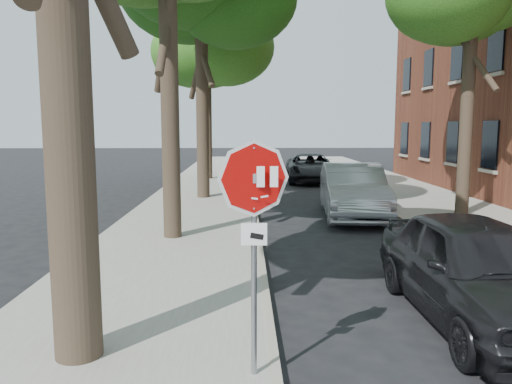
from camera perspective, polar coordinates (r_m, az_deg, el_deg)
ground at (r=6.04m, az=6.89°, el=-20.83°), size 120.00×120.00×0.00m
sidewalk_left at (r=17.57m, az=-6.86°, el=-1.67°), size 4.00×55.00×0.12m
sidewalk_right at (r=18.76m, az=19.96°, el=-1.49°), size 4.00×55.00×0.12m
curb_left at (r=17.49m, az=-0.16°, el=-1.64°), size 0.12×55.00×0.13m
curb_right at (r=18.12m, az=13.90°, el=-1.55°), size 0.12×55.00×0.13m
stop_sign at (r=5.31m, az=-0.23°, el=-2.40°), size 0.76×0.34×2.61m
tree_far at (r=26.79m, az=-5.66°, el=16.88°), size 5.29×4.91×9.33m
car_a at (r=8.07m, az=23.89°, el=-8.04°), size 1.89×4.63×1.57m
car_b at (r=15.94m, az=11.00°, el=0.13°), size 2.22×5.23×1.68m
car_d at (r=25.77m, az=6.28°, el=2.75°), size 2.66×5.29×1.44m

